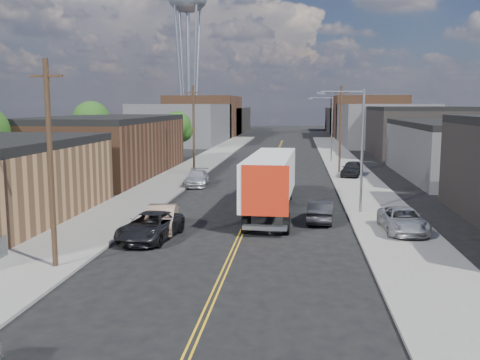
% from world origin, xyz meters
% --- Properties ---
extents(ground, '(260.00, 260.00, 0.00)m').
position_xyz_m(ground, '(0.00, 60.00, 0.00)').
color(ground, black).
rests_on(ground, ground).
extents(centerline, '(0.32, 120.00, 0.01)m').
position_xyz_m(centerline, '(0.00, 45.00, 0.01)').
color(centerline, gold).
rests_on(centerline, ground).
extents(sidewalk_left, '(5.00, 140.00, 0.15)m').
position_xyz_m(sidewalk_left, '(-9.50, 45.00, 0.07)').
color(sidewalk_left, slate).
rests_on(sidewalk_left, ground).
extents(sidewalk_right, '(5.00, 140.00, 0.15)m').
position_xyz_m(sidewalk_right, '(9.50, 45.00, 0.07)').
color(sidewalk_right, slate).
rests_on(sidewalk_right, ground).
extents(warehouse_brown, '(12.00, 26.00, 6.60)m').
position_xyz_m(warehouse_brown, '(-18.00, 44.00, 3.30)').
color(warehouse_brown, '#4E301F').
rests_on(warehouse_brown, ground).
extents(industrial_right_b, '(14.00, 24.00, 6.10)m').
position_xyz_m(industrial_right_b, '(22.00, 46.00, 3.05)').
color(industrial_right_b, '#37373A').
rests_on(industrial_right_b, ground).
extents(industrial_right_c, '(14.00, 22.00, 7.60)m').
position_xyz_m(industrial_right_c, '(22.00, 72.00, 3.80)').
color(industrial_right_c, black).
rests_on(industrial_right_c, ground).
extents(skyline_left_a, '(16.00, 30.00, 8.00)m').
position_xyz_m(skyline_left_a, '(-20.00, 95.00, 4.00)').
color(skyline_left_a, '#37373A').
rests_on(skyline_left_a, ground).
extents(skyline_right_a, '(16.00, 30.00, 8.00)m').
position_xyz_m(skyline_right_a, '(20.00, 95.00, 4.00)').
color(skyline_right_a, '#37373A').
rests_on(skyline_right_a, ground).
extents(skyline_left_b, '(16.00, 26.00, 10.00)m').
position_xyz_m(skyline_left_b, '(-20.00, 120.00, 5.00)').
color(skyline_left_b, '#4E301F').
rests_on(skyline_left_b, ground).
extents(skyline_right_b, '(16.00, 26.00, 10.00)m').
position_xyz_m(skyline_right_b, '(20.00, 120.00, 5.00)').
color(skyline_right_b, '#4E301F').
rests_on(skyline_right_b, ground).
extents(skyline_left_c, '(16.00, 40.00, 7.00)m').
position_xyz_m(skyline_left_c, '(-20.00, 140.00, 3.50)').
color(skyline_left_c, black).
rests_on(skyline_left_c, ground).
extents(skyline_right_c, '(16.00, 40.00, 7.00)m').
position_xyz_m(skyline_right_c, '(20.00, 140.00, 3.50)').
color(skyline_right_c, black).
rests_on(skyline_right_c, ground).
extents(water_tower, '(9.00, 9.00, 36.90)m').
position_xyz_m(water_tower, '(-22.00, 110.00, 30.65)').
color(water_tower, gray).
rests_on(water_tower, ground).
extents(streetlight_near, '(3.39, 0.25, 9.00)m').
position_xyz_m(streetlight_near, '(7.60, 25.00, 5.33)').
color(streetlight_near, gray).
rests_on(streetlight_near, ground).
extents(streetlight_far, '(3.39, 0.25, 9.00)m').
position_xyz_m(streetlight_far, '(7.60, 60.00, 5.33)').
color(streetlight_far, gray).
rests_on(streetlight_far, ground).
extents(utility_pole_left_near, '(1.60, 0.26, 10.00)m').
position_xyz_m(utility_pole_left_near, '(-8.20, 10.00, 5.14)').
color(utility_pole_left_near, black).
rests_on(utility_pole_left_near, ground).
extents(utility_pole_left_far, '(1.60, 0.26, 10.00)m').
position_xyz_m(utility_pole_left_far, '(-8.20, 45.00, 5.14)').
color(utility_pole_left_far, black).
rests_on(utility_pole_left_far, ground).
extents(utility_pole_right, '(1.60, 0.26, 10.00)m').
position_xyz_m(utility_pole_right, '(8.20, 48.00, 5.14)').
color(utility_pole_right, black).
rests_on(utility_pole_right, ground).
extents(tree_left_mid, '(5.10, 5.04, 8.37)m').
position_xyz_m(tree_left_mid, '(-23.94, 55.00, 5.48)').
color(tree_left_mid, black).
rests_on(tree_left_mid, ground).
extents(tree_left_far, '(4.35, 4.20, 6.97)m').
position_xyz_m(tree_left_far, '(-13.94, 62.00, 4.57)').
color(tree_left_far, black).
rests_on(tree_left_far, ground).
extents(semi_truck, '(3.37, 16.67, 4.35)m').
position_xyz_m(semi_truck, '(1.50, 25.46, 2.48)').
color(semi_truck, silver).
rests_on(semi_truck, ground).
extents(car_left_b, '(2.37, 5.13, 1.63)m').
position_xyz_m(car_left_b, '(-5.00, 18.00, 0.81)').
color(car_left_b, '#8E715D').
rests_on(car_left_b, ground).
extents(car_left_c, '(3.27, 5.96, 1.58)m').
position_xyz_m(car_left_c, '(-5.16, 16.00, 0.79)').
color(car_left_c, black).
rests_on(car_left_c, ground).
extents(car_left_d, '(2.48, 5.38, 1.52)m').
position_xyz_m(car_left_d, '(-6.40, 37.04, 0.76)').
color(car_left_d, '#B5B8BA').
rests_on(car_left_d, ground).
extents(car_right_oncoming, '(2.02, 4.83, 1.55)m').
position_xyz_m(car_right_oncoming, '(5.00, 21.97, 0.78)').
color(car_right_oncoming, black).
rests_on(car_right_oncoming, ground).
extents(car_right_lot_a, '(2.58, 5.34, 1.47)m').
position_xyz_m(car_right_lot_a, '(9.87, 18.94, 0.88)').
color(car_right_lot_a, '#ACAFB1').
rests_on(car_right_lot_a, sidewalk_right).
extents(car_right_lot_c, '(3.13, 5.19, 1.65)m').
position_xyz_m(car_right_lot_c, '(9.33, 44.88, 0.98)').
color(car_right_lot_c, black).
rests_on(car_right_lot_c, sidewalk_right).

